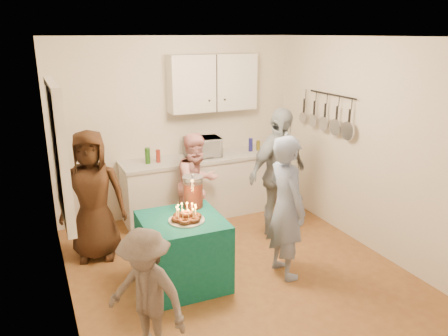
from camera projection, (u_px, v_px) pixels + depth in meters
name	position (u px, v px, depth m)	size (l,w,h in m)	color
floor	(236.00, 271.00, 5.05)	(4.00, 4.00, 0.00)	brown
ceiling	(239.00, 37.00, 4.28)	(4.00, 4.00, 0.00)	white
back_wall	(178.00, 128.00, 6.40)	(3.60, 3.60, 0.00)	silver
left_wall	(59.00, 187.00, 3.95)	(4.00, 4.00, 0.00)	silver
right_wall	(369.00, 146.00, 5.37)	(4.00, 4.00, 0.00)	silver
window_night	(57.00, 152.00, 4.15)	(0.04, 1.00, 1.20)	black
counter	(199.00, 188.00, 6.48)	(2.20, 0.58, 0.86)	white
countertop	(198.00, 159.00, 6.34)	(2.24, 0.62, 0.05)	beige
upper_cabinet	(213.00, 83.00, 6.28)	(1.30, 0.30, 0.80)	white
pot_rack	(330.00, 113.00, 5.86)	(0.12, 1.00, 0.60)	black
microwave	(203.00, 147.00, 6.32)	(0.51, 0.34, 0.28)	white
party_table	(183.00, 251.00, 4.71)	(0.85, 0.85, 0.76)	#0E5E53
donut_cake	(186.00, 213.00, 4.52)	(0.38, 0.38, 0.18)	#381C0C
punch_jar	(193.00, 193.00, 4.87)	(0.22, 0.22, 0.34)	#B2260E
man_birthday	(286.00, 207.00, 4.77)	(0.59, 0.39, 1.62)	#7E8EB7
woman_back_left	(92.00, 196.00, 5.16)	(0.78, 0.50, 1.58)	#5A3319
woman_back_center	(197.00, 185.00, 5.81)	(0.68, 0.53, 1.40)	#E57783
woman_back_right	(278.00, 173.00, 5.75)	(1.01, 0.42, 1.73)	#112539
child_near_left	(146.00, 295.00, 3.56)	(0.76, 0.43, 1.17)	#554944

